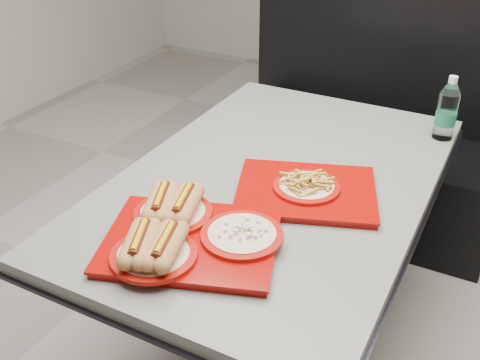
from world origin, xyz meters
The scene contains 6 objects.
ground centered at (0.00, 0.00, 0.00)m, with size 6.00×6.00×0.00m, color #9B958B.
diner_table centered at (0.00, 0.00, 0.58)m, with size 0.92×1.42×0.75m.
booth_bench centered at (0.00, 1.09, 0.40)m, with size 1.30×0.57×1.35m.
tray_near centered at (-0.07, -0.43, 0.79)m, with size 0.53×0.47×0.10m.
tray_far centered at (0.12, -0.06, 0.77)m, with size 0.49×0.44×0.08m.
water_bottle centered at (0.41, 0.53, 0.85)m, with size 0.07×0.07×0.23m.
Camera 1 is at (0.60, -1.39, 1.64)m, focal length 42.00 mm.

